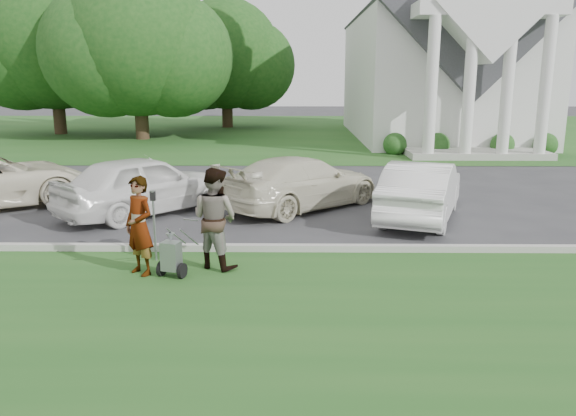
{
  "coord_description": "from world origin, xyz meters",
  "views": [
    {
      "loc": [
        0.81,
        -10.51,
        3.51
      ],
      "look_at": [
        0.69,
        0.0,
        1.05
      ],
      "focal_mm": 35.0,
      "sensor_mm": 36.0,
      "label": 1
    }
  ],
  "objects_px": {
    "tree_far": "(52,41)",
    "striping_cart": "(172,257)",
    "tree_left": "(137,48)",
    "parking_meter_near": "(154,217)",
    "car_d": "(421,190)",
    "person_right": "(215,219)",
    "car_b": "(144,184)",
    "person_left": "(139,227)",
    "car_c": "(302,183)",
    "tree_back": "(226,59)",
    "church": "(438,34)"
  },
  "relations": [
    {
      "from": "car_c",
      "to": "car_b",
      "type": "bearing_deg",
      "value": 56.34
    },
    {
      "from": "person_right",
      "to": "church",
      "type": "bearing_deg",
      "value": -82.64
    },
    {
      "from": "car_b",
      "to": "tree_far",
      "type": "bearing_deg",
      "value": -19.92
    },
    {
      "from": "parking_meter_near",
      "to": "car_b",
      "type": "distance_m",
      "value": 4.07
    },
    {
      "from": "tree_back",
      "to": "car_b",
      "type": "relative_size",
      "value": 2.08
    },
    {
      "from": "tree_far",
      "to": "tree_left",
      "type": "bearing_deg",
      "value": -26.56
    },
    {
      "from": "striping_cart",
      "to": "car_d",
      "type": "xyz_separation_m",
      "value": [
        5.39,
        4.36,
        0.35
      ]
    },
    {
      "from": "striping_cart",
      "to": "car_d",
      "type": "distance_m",
      "value": 6.94
    },
    {
      "from": "church",
      "to": "person_right",
      "type": "xyz_separation_m",
      "value": [
        -9.66,
        -23.56,
        -4.99
      ]
    },
    {
      "from": "church",
      "to": "person_right",
      "type": "distance_m",
      "value": 25.95
    },
    {
      "from": "tree_far",
      "to": "person_left",
      "type": "xyz_separation_m",
      "value": [
        12.05,
        -25.83,
        -4.79
      ]
    },
    {
      "from": "tree_left",
      "to": "car_d",
      "type": "bearing_deg",
      "value": -57.13
    },
    {
      "from": "tree_far",
      "to": "car_d",
      "type": "distance_m",
      "value": 28.57
    },
    {
      "from": "parking_meter_near",
      "to": "car_d",
      "type": "xyz_separation_m",
      "value": [
        5.9,
        3.46,
        -0.16
      ]
    },
    {
      "from": "striping_cart",
      "to": "car_c",
      "type": "distance_m",
      "value": 6.02
    },
    {
      "from": "car_d",
      "to": "car_b",
      "type": "bearing_deg",
      "value": 16.9
    },
    {
      "from": "tree_back",
      "to": "car_c",
      "type": "bearing_deg",
      "value": -78.84
    },
    {
      "from": "tree_back",
      "to": "car_c",
      "type": "height_order",
      "value": "tree_back"
    },
    {
      "from": "tree_back",
      "to": "striping_cart",
      "type": "relative_size",
      "value": 9.38
    },
    {
      "from": "car_c",
      "to": "car_d",
      "type": "height_order",
      "value": "car_d"
    },
    {
      "from": "car_b",
      "to": "car_c",
      "type": "xyz_separation_m",
      "value": [
        4.12,
        0.73,
        -0.08
      ]
    },
    {
      "from": "tree_back",
      "to": "person_right",
      "type": "distance_m",
      "value": 30.85
    },
    {
      "from": "tree_back",
      "to": "person_right",
      "type": "bearing_deg",
      "value": -83.72
    },
    {
      "from": "tree_back",
      "to": "person_left",
      "type": "distance_m",
      "value": 31.14
    },
    {
      "from": "church",
      "to": "tree_left",
      "type": "relative_size",
      "value": 2.27
    },
    {
      "from": "car_c",
      "to": "parking_meter_near",
      "type": "bearing_deg",
      "value": 104.09
    },
    {
      "from": "tree_far",
      "to": "car_d",
      "type": "bearing_deg",
      "value": -50.17
    },
    {
      "from": "parking_meter_near",
      "to": "car_c",
      "type": "relative_size",
      "value": 0.29
    },
    {
      "from": "tree_far",
      "to": "tree_back",
      "type": "xyz_separation_m",
      "value": [
        10.0,
        5.0,
        -0.97
      ]
    },
    {
      "from": "tree_left",
      "to": "person_right",
      "type": "relative_size",
      "value": 5.6
    },
    {
      "from": "car_c",
      "to": "tree_left",
      "type": "bearing_deg",
      "value": -16.39
    },
    {
      "from": "tree_left",
      "to": "parking_meter_near",
      "type": "relative_size",
      "value": 7.54
    },
    {
      "from": "tree_far",
      "to": "car_b",
      "type": "distance_m",
      "value": 24.33
    },
    {
      "from": "person_left",
      "to": "car_c",
      "type": "xyz_separation_m",
      "value": [
        2.97,
        5.38,
        -0.19
      ]
    },
    {
      "from": "tree_far",
      "to": "car_c",
      "type": "bearing_deg",
      "value": -53.7
    },
    {
      "from": "tree_left",
      "to": "car_b",
      "type": "relative_size",
      "value": 2.3
    },
    {
      "from": "tree_far",
      "to": "striping_cart",
      "type": "height_order",
      "value": "tree_far"
    },
    {
      "from": "tree_far",
      "to": "car_d",
      "type": "xyz_separation_m",
      "value": [
        18.02,
        -21.61,
        -4.96
      ]
    },
    {
      "from": "person_right",
      "to": "car_b",
      "type": "height_order",
      "value": "person_right"
    },
    {
      "from": "person_left",
      "to": "person_right",
      "type": "bearing_deg",
      "value": 55.4
    },
    {
      "from": "tree_left",
      "to": "car_d",
      "type": "relative_size",
      "value": 2.39
    },
    {
      "from": "tree_back",
      "to": "car_c",
      "type": "distance_m",
      "value": 26.25
    },
    {
      "from": "person_left",
      "to": "parking_meter_near",
      "type": "height_order",
      "value": "person_left"
    },
    {
      "from": "car_b",
      "to": "person_left",
      "type": "bearing_deg",
      "value": 146.65
    },
    {
      "from": "person_left",
      "to": "car_d",
      "type": "relative_size",
      "value": 0.4
    },
    {
      "from": "tree_far",
      "to": "parking_meter_near",
      "type": "xyz_separation_m",
      "value": [
        12.12,
        -25.06,
        -4.8
      ]
    },
    {
      "from": "church",
      "to": "car_d",
      "type": "bearing_deg",
      "value": -104.19
    },
    {
      "from": "person_left",
      "to": "parking_meter_near",
      "type": "bearing_deg",
      "value": 122.97
    },
    {
      "from": "tree_left",
      "to": "church",
      "type": "bearing_deg",
      "value": 3.79
    },
    {
      "from": "parking_meter_near",
      "to": "car_d",
      "type": "height_order",
      "value": "car_d"
    }
  ]
}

